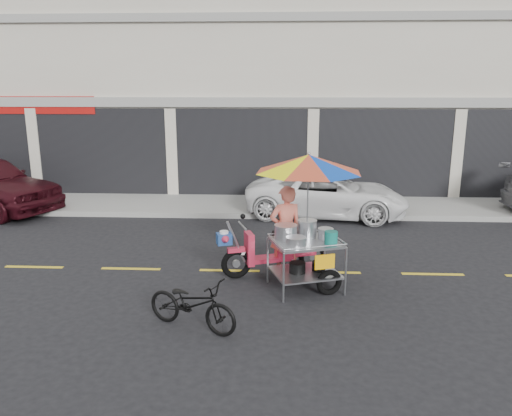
{
  "coord_description": "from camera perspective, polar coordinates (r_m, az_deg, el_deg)",
  "views": [
    {
      "loc": [
        -1.0,
        -9.34,
        3.59
      ],
      "look_at": [
        -1.5,
        0.6,
        1.15
      ],
      "focal_mm": 35.0,
      "sensor_mm": 36.0,
      "label": 1
    }
  ],
  "objects": [
    {
      "name": "shophouse_block",
      "position": [
        20.3,
        14.21,
        15.19
      ],
      "size": [
        36.0,
        8.11,
        10.4
      ],
      "color": "beige",
      "rests_on": "ground"
    },
    {
      "name": "white_pickup",
      "position": [
        14.19,
        8.11,
        1.57
      ],
      "size": [
        4.74,
        2.68,
        1.25
      ],
      "primitive_type": "imported",
      "rotation": [
        0.0,
        0.0,
        1.43
      ],
      "color": "white",
      "rests_on": "ground"
    },
    {
      "name": "near_bicycle",
      "position": [
        7.7,
        -7.32,
        -10.81
      ],
      "size": [
        1.62,
        1.12,
        0.8
      ],
      "primitive_type": "imported",
      "rotation": [
        0.0,
        0.0,
        1.15
      ],
      "color": "black",
      "rests_on": "ground"
    },
    {
      "name": "ground",
      "position": [
        10.06,
        8.46,
        -7.3
      ],
      "size": [
        90.0,
        90.0,
        0.0
      ],
      "primitive_type": "plane",
      "color": "black"
    },
    {
      "name": "food_vendor_rig",
      "position": [
        9.06,
        4.87,
        0.8
      ],
      "size": [
        2.9,
        2.41,
        2.5
      ],
      "rotation": [
        0.0,
        0.0,
        0.32
      ],
      "color": "black",
      "rests_on": "ground"
    },
    {
      "name": "centerline",
      "position": [
        10.05,
        8.47,
        -7.28
      ],
      "size": [
        42.0,
        0.1,
        0.01
      ],
      "primitive_type": "cube",
      "color": "gold",
      "rests_on": "ground"
    },
    {
      "name": "sidewalk",
      "position": [
        15.28,
        6.55,
        0.39
      ],
      "size": [
        45.0,
        3.0,
        0.15
      ],
      "primitive_type": "cube",
      "color": "gray",
      "rests_on": "ground"
    }
  ]
}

